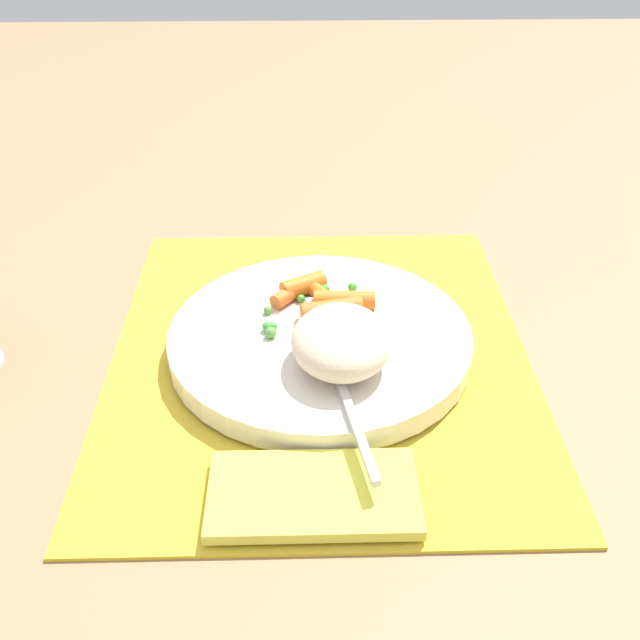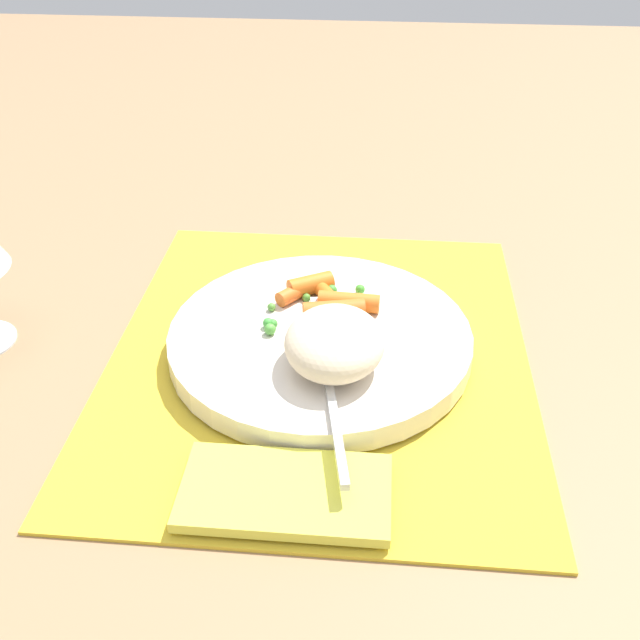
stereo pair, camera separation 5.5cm
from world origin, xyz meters
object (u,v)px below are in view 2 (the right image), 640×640
at_px(napkin, 285,492).
at_px(rice_mound, 335,343).
at_px(plate, 320,340).
at_px(carrot_portion, 327,300).
at_px(fork, 325,360).

bearing_deg(napkin, rice_mound, -11.09).
distance_m(plate, carrot_portion, 0.04).
relative_size(fork, napkin, 1.57).
distance_m(rice_mound, napkin, 0.12).
relative_size(rice_mound, fork, 0.41).
relative_size(carrot_portion, napkin, 0.66).
relative_size(carrot_portion, fork, 0.42).
height_order(rice_mound, fork, rice_mound).
relative_size(plate, carrot_portion, 2.75).
distance_m(plate, fork, 0.05).
distance_m(carrot_portion, fork, 0.08).
bearing_deg(fork, carrot_portion, 3.50).
bearing_deg(fork, plate, 10.24).
bearing_deg(fork, rice_mound, -95.28).
height_order(rice_mound, napkin, rice_mound).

